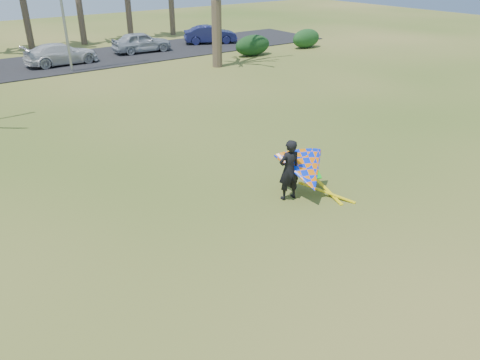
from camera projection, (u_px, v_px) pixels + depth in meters
ground at (288, 249)px, 11.53m from camera, size 100.00×100.00×0.00m
parking_strip at (25, 67)px, 29.61m from camera, size 46.00×7.00×0.06m
hedge_near at (253, 45)px, 32.78m from camera, size 2.84×1.29×1.42m
hedge_far at (306, 38)px, 35.46m from camera, size 2.50×1.18×1.39m
car_3 at (61, 54)px, 29.95m from camera, size 4.62×1.99×1.33m
car_4 at (141, 42)px, 33.63m from camera, size 4.30×1.99×1.43m
car_5 at (210, 34)px, 36.92m from camera, size 4.32×3.01×1.35m
kite_flyer at (304, 171)px, 13.57m from camera, size 2.13×2.39×2.02m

